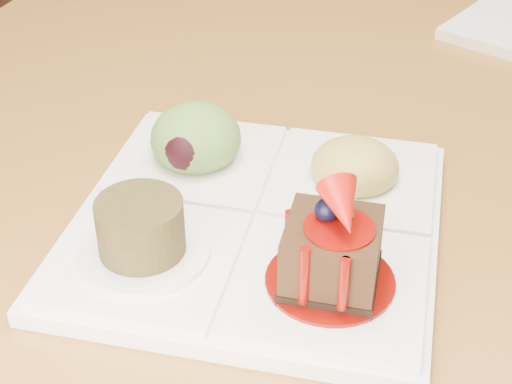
% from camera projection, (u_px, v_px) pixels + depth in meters
% --- Properties ---
extents(dining_table, '(1.00, 1.80, 0.75)m').
position_uv_depth(dining_table, '(458.00, 35.00, 1.00)').
color(dining_table, '#9E6C28').
rests_on(dining_table, ground).
extents(sampler_plate, '(0.27, 0.27, 0.10)m').
position_uv_depth(sampler_plate, '(254.00, 207.00, 0.55)').
color(sampler_plate, white).
rests_on(sampler_plate, dining_table).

